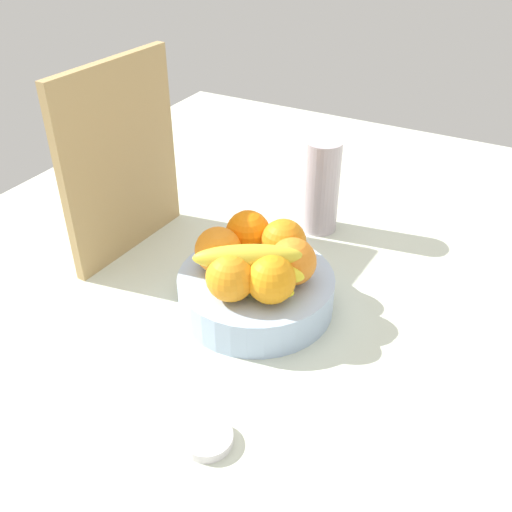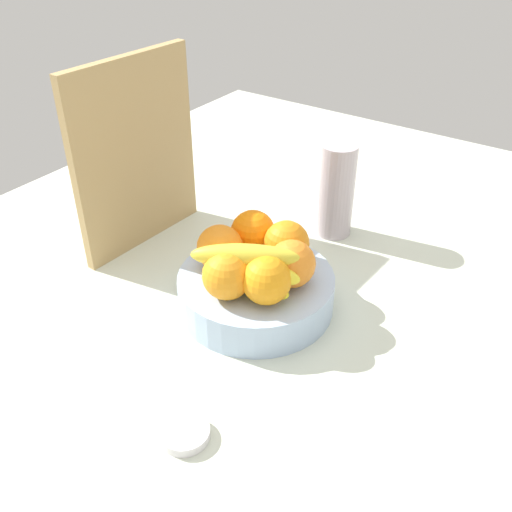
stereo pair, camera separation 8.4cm
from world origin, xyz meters
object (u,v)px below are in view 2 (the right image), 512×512
thermos_tumbler (337,191)px  jar_lid (185,433)px  orange_center (226,275)px  cutting_board (136,155)px  orange_front_right (220,248)px  orange_top_stack (286,243)px  orange_back_left (266,280)px  orange_back_right (292,263)px  orange_front_left (253,232)px  banana_bunch (246,267)px  fruit_bowl (256,291)px

thermos_tumbler → jar_lid: (-56.49, -8.42, -8.85)cm
orange_center → cutting_board: 33.14cm
orange_front_right → orange_top_stack: size_ratio=1.00×
orange_front_right → orange_top_stack: 11.09cm
orange_back_left → cutting_board: cutting_board is taller
orange_back_right → thermos_tumbler: thermos_tumbler is taller
jar_lid → orange_back_left: bearing=7.2°
orange_center → thermos_tumbler: thermos_tumbler is taller
orange_front_left → cutting_board: bearing=91.0°
banana_bunch → thermos_tumbler: 32.41cm
cutting_board → thermos_tumbler: size_ratio=1.88×
jar_lid → orange_front_right: bearing=28.2°
orange_back_left → thermos_tumbler: (33.06, 5.48, -0.58)cm
orange_back_right → orange_top_stack: size_ratio=1.00×
orange_center → orange_back_right: size_ratio=1.00×
orange_top_stack → thermos_tumbler: size_ratio=0.41×
banana_bunch → thermos_tumbler: size_ratio=0.96×
orange_front_left → orange_top_stack: (0.30, -6.60, 0.00)cm
fruit_bowl → orange_front_right: (-1.26, 6.36, 7.00)cm
fruit_bowl → orange_front_right: 9.54cm
orange_back_right → cutting_board: size_ratio=0.22×
jar_lid → orange_center: bearing=22.8°
banana_bunch → thermos_tumbler: bearing=2.1°
orange_center → banana_bunch: bearing=-26.8°
fruit_bowl → orange_front_left: bearing=38.8°
orange_front_left → orange_back_left: same height
orange_front_right → orange_back_right: same height
orange_back_right → orange_center: bearing=141.8°
banana_bunch → orange_back_left: bearing=-99.0°
orange_center → orange_front_right: bearing=44.6°
orange_front_left → orange_back_left: size_ratio=1.00×
orange_front_left → jar_lid: 37.04cm
thermos_tumbler → orange_front_right: bearing=169.1°
fruit_bowl → orange_back_left: 9.56cm
orange_front_right → orange_center: same height
fruit_bowl → orange_back_right: orange_back_right is taller
fruit_bowl → orange_back_right: bearing=-72.8°
fruit_bowl → cutting_board: bearing=80.1°
orange_back_left → orange_top_stack: same height
fruit_bowl → orange_front_right: orange_front_right is taller
orange_front_right → banana_bunch: banana_bunch is taller
orange_front_left → jar_lid: (-33.55, -12.55, -9.43)cm
banana_bunch → thermos_tumbler: thermos_tumbler is taller
orange_top_stack → banana_bunch: bearing=172.6°
cutting_board → thermos_tumbler: cutting_board is taller
orange_center → orange_back_left: 6.35cm
orange_top_stack → fruit_bowl: bearing=162.7°
fruit_bowl → orange_front_left: size_ratio=3.36×
orange_top_stack → jar_lid: orange_top_stack is taller
orange_front_left → orange_center: 13.13cm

